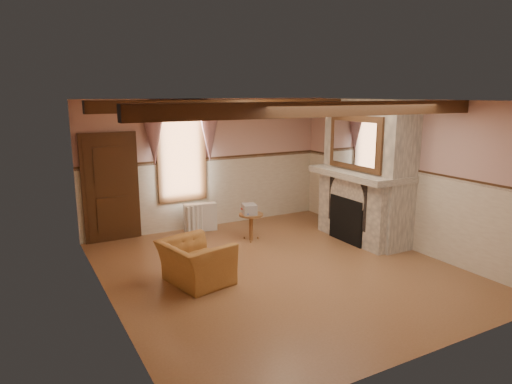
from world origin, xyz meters
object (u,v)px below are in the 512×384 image
side_table (251,227)px  oil_lamp (350,161)px  radiator (200,217)px  armchair (196,262)px  bowl (358,168)px  mantel_clock (335,160)px

side_table → oil_lamp: (1.91, -0.69, 1.29)m
side_table → radiator: size_ratio=0.79×
side_table → radiator: 1.27m
armchair → oil_lamp: size_ratio=3.69×
side_table → radiator: (-0.65, 1.09, 0.02)m
bowl → radiator: bearing=141.8°
radiator → mantel_clock: (2.57, -1.30, 1.22)m
bowl → side_table: bearing=154.3°
mantel_clock → radiator: bearing=153.2°
side_table → mantel_clock: (1.91, -0.20, 1.25)m
oil_lamp → side_table: bearing=160.3°
mantel_clock → oil_lamp: (0.00, -0.48, 0.04)m
armchair → side_table: 2.28m
armchair → mantel_clock: bearing=-83.4°
armchair → mantel_clock: (3.67, 1.25, 1.18)m
radiator → oil_lamp: size_ratio=2.50×
side_table → bowl: bearing=-25.7°
radiator → mantel_clock: 3.12m
side_table → mantel_clock: 2.29m
armchair → bowl: bowl is taller
armchair → side_table: armchair is taller
bowl → oil_lamp: bearing=90.0°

